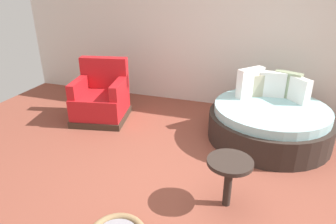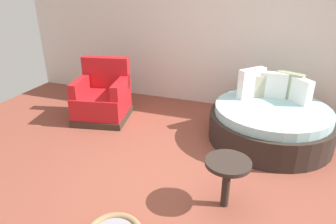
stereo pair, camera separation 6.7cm
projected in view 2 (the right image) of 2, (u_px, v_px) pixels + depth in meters
ground_plane at (196, 188)px, 3.28m from camera, size 8.00×8.00×0.02m
back_wall at (239, 22)px, 4.85m from camera, size 8.00×0.12×2.89m
round_daybed at (270, 122)px, 4.17m from camera, size 1.67×1.67×0.92m
red_armchair at (103, 98)px, 4.81m from camera, size 0.94×0.94×0.94m
side_table at (227, 169)px, 2.86m from camera, size 0.44×0.44×0.52m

